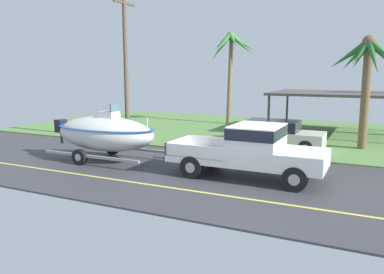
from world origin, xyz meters
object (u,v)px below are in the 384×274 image
at_px(pickup_truck_towing, 256,149).
at_px(parked_sedan_near, 276,135).
at_px(utility_pole, 126,65).
at_px(carport_awning, 334,94).
at_px(palm_tree_near_right, 367,64).
at_px(boat_on_trailer, 105,133).
at_px(palm_tree_near_left, 231,50).

xyz_separation_m(pickup_truck_towing, parked_sedan_near, (-0.65, 5.61, -0.38)).
height_order(pickup_truck_towing, utility_pole, utility_pole).
xyz_separation_m(carport_awning, palm_tree_near_right, (1.82, -4.48, 1.65)).
bearing_deg(pickup_truck_towing, carport_awning, 83.51).
height_order(boat_on_trailer, palm_tree_near_left, palm_tree_near_left).
distance_m(boat_on_trailer, palm_tree_near_left, 13.81).
bearing_deg(parked_sedan_near, palm_tree_near_left, 124.01).
distance_m(boat_on_trailer, palm_tree_near_right, 12.27).
relative_size(palm_tree_near_left, palm_tree_near_right, 1.20).
distance_m(parked_sedan_near, carport_awning, 6.48).
height_order(boat_on_trailer, utility_pole, utility_pole).
height_order(parked_sedan_near, palm_tree_near_left, palm_tree_near_left).
bearing_deg(carport_awning, palm_tree_near_right, -67.94).
xyz_separation_m(parked_sedan_near, carport_awning, (1.96, 5.93, 1.72)).
height_order(parked_sedan_near, palm_tree_near_right, palm_tree_near_right).
distance_m(carport_awning, palm_tree_near_left, 7.79).
relative_size(palm_tree_near_right, utility_pole, 0.69).
height_order(pickup_truck_towing, carport_awning, carport_awning).
bearing_deg(pickup_truck_towing, parked_sedan_near, 96.64).
distance_m(boat_on_trailer, carport_awning, 13.98).
height_order(parked_sedan_near, utility_pole, utility_pole).
relative_size(boat_on_trailer, parked_sedan_near, 1.33).
bearing_deg(carport_awning, parked_sedan_near, -108.33).
height_order(boat_on_trailer, carport_awning, carport_awning).
height_order(carport_awning, utility_pole, utility_pole).
bearing_deg(boat_on_trailer, palm_tree_near_left, 86.90).
bearing_deg(palm_tree_near_left, palm_tree_near_right, -34.60).
height_order(pickup_truck_towing, palm_tree_near_left, palm_tree_near_left).
xyz_separation_m(palm_tree_near_left, palm_tree_near_right, (8.90, -6.14, -1.13)).
distance_m(pickup_truck_towing, utility_pole, 9.98).
xyz_separation_m(palm_tree_near_right, utility_pole, (-11.57, -2.65, 0.00)).
relative_size(pickup_truck_towing, utility_pole, 0.73).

